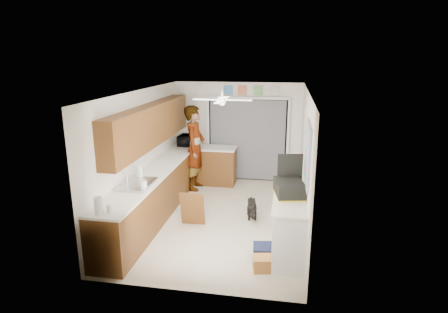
{
  "coord_description": "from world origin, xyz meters",
  "views": [
    {
      "loc": [
        1.25,
        -6.83,
        3.14
      ],
      "look_at": [
        0.0,
        0.4,
        1.15
      ],
      "focal_mm": 30.0,
      "sensor_mm": 36.0,
      "label": 1
    }
  ],
  "objects_px": {
    "soap_bottle": "(140,170)",
    "suitcase": "(289,188)",
    "man": "(195,148)",
    "dog": "(252,208)",
    "cardboard_box": "(265,264)",
    "microwave": "(186,140)",
    "navy_crate": "(266,253)",
    "paper_towel_roll": "(98,206)"
  },
  "relations": [
    {
      "from": "dog",
      "to": "soap_bottle",
      "type": "bearing_deg",
      "value": -170.86
    },
    {
      "from": "microwave",
      "to": "paper_towel_roll",
      "type": "xyz_separation_m",
      "value": [
        -0.1,
        -4.32,
        -0.0
      ]
    },
    {
      "from": "microwave",
      "to": "soap_bottle",
      "type": "relative_size",
      "value": 1.49
    },
    {
      "from": "cardboard_box",
      "to": "suitcase",
      "type": "bearing_deg",
      "value": 66.53
    },
    {
      "from": "soap_bottle",
      "to": "suitcase",
      "type": "distance_m",
      "value": 2.75
    },
    {
      "from": "microwave",
      "to": "suitcase",
      "type": "distance_m",
      "value": 4.05
    },
    {
      "from": "cardboard_box",
      "to": "navy_crate",
      "type": "relative_size",
      "value": 0.88
    },
    {
      "from": "soap_bottle",
      "to": "suitcase",
      "type": "height_order",
      "value": "soap_bottle"
    },
    {
      "from": "soap_bottle",
      "to": "paper_towel_roll",
      "type": "distance_m",
      "value": 1.62
    },
    {
      "from": "microwave",
      "to": "dog",
      "type": "bearing_deg",
      "value": -132.62
    },
    {
      "from": "cardboard_box",
      "to": "man",
      "type": "relative_size",
      "value": 0.17
    },
    {
      "from": "dog",
      "to": "cardboard_box",
      "type": "bearing_deg",
      "value": -88.32
    },
    {
      "from": "dog",
      "to": "microwave",
      "type": "bearing_deg",
      "value": 123.27
    },
    {
      "from": "cardboard_box",
      "to": "dog",
      "type": "distance_m",
      "value": 1.89
    },
    {
      "from": "soap_bottle",
      "to": "man",
      "type": "relative_size",
      "value": 0.16
    },
    {
      "from": "cardboard_box",
      "to": "microwave",
      "type": "bearing_deg",
      "value": 120.39
    },
    {
      "from": "soap_bottle",
      "to": "microwave",
      "type": "bearing_deg",
      "value": 87.17
    },
    {
      "from": "cardboard_box",
      "to": "man",
      "type": "bearing_deg",
      "value": 119.65
    },
    {
      "from": "navy_crate",
      "to": "man",
      "type": "bearing_deg",
      "value": 122.1
    },
    {
      "from": "paper_towel_roll",
      "to": "man",
      "type": "bearing_deg",
      "value": 83.08
    },
    {
      "from": "soap_bottle",
      "to": "paper_towel_roll",
      "type": "relative_size",
      "value": 1.24
    },
    {
      "from": "man",
      "to": "navy_crate",
      "type": "bearing_deg",
      "value": -146.95
    },
    {
      "from": "suitcase",
      "to": "navy_crate",
      "type": "relative_size",
      "value": 1.48
    },
    {
      "from": "suitcase",
      "to": "cardboard_box",
      "type": "xyz_separation_m",
      "value": [
        -0.32,
        -0.74,
        -0.96
      ]
    },
    {
      "from": "suitcase",
      "to": "cardboard_box",
      "type": "relative_size",
      "value": 1.68
    },
    {
      "from": "paper_towel_roll",
      "to": "man",
      "type": "height_order",
      "value": "man"
    },
    {
      "from": "man",
      "to": "dog",
      "type": "height_order",
      "value": "man"
    },
    {
      "from": "microwave",
      "to": "dog",
      "type": "distance_m",
      "value": 2.89
    },
    {
      "from": "microwave",
      "to": "cardboard_box",
      "type": "relative_size",
      "value": 1.39
    },
    {
      "from": "navy_crate",
      "to": "dog",
      "type": "height_order",
      "value": "dog"
    },
    {
      "from": "paper_towel_roll",
      "to": "soap_bottle",
      "type": "bearing_deg",
      "value": 91.17
    },
    {
      "from": "dog",
      "to": "suitcase",
      "type": "bearing_deg",
      "value": -67.76
    },
    {
      "from": "microwave",
      "to": "cardboard_box",
      "type": "bearing_deg",
      "value": -145.41
    },
    {
      "from": "paper_towel_roll",
      "to": "dog",
      "type": "height_order",
      "value": "paper_towel_roll"
    },
    {
      "from": "man",
      "to": "suitcase",
      "type": "bearing_deg",
      "value": -138.57
    },
    {
      "from": "navy_crate",
      "to": "dog",
      "type": "bearing_deg",
      "value": 103.84
    },
    {
      "from": "suitcase",
      "to": "dog",
      "type": "height_order",
      "value": "suitcase"
    },
    {
      "from": "paper_towel_roll",
      "to": "suitcase",
      "type": "xyz_separation_m",
      "value": [
        2.68,
        1.2,
        -0.01
      ]
    },
    {
      "from": "paper_towel_roll",
      "to": "navy_crate",
      "type": "bearing_deg",
      "value": 18.08
    },
    {
      "from": "microwave",
      "to": "man",
      "type": "bearing_deg",
      "value": -140.88
    },
    {
      "from": "paper_towel_roll",
      "to": "navy_crate",
      "type": "height_order",
      "value": "paper_towel_roll"
    },
    {
      "from": "cardboard_box",
      "to": "navy_crate",
      "type": "height_order",
      "value": "navy_crate"
    }
  ]
}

